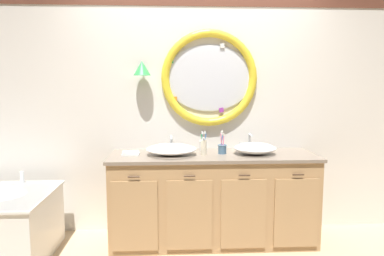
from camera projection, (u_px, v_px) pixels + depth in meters
The scene contains 11 objects.
ground_plane at pixel (202, 252), 3.27m from camera, with size 14.00×14.00×0.00m, color tan.
back_wall_assembly at pixel (198, 103), 3.69m from camera, with size 6.40×0.26×2.60m.
vanity_counter at pixel (213, 197), 3.46m from camera, with size 1.95×0.65×0.85m.
sink_basin_left at pixel (171, 149), 3.36m from camera, with size 0.47×0.47×0.11m.
sink_basin_right at pixel (255, 148), 3.40m from camera, with size 0.40×0.40×0.11m.
faucet_set_left at pixel (171, 144), 3.60m from camera, with size 0.23×0.15×0.15m.
faucet_set_right at pixel (249, 143), 3.64m from camera, with size 0.21×0.14×0.17m.
toothbrush_holder_left at pixel (203, 145), 3.58m from camera, with size 0.08×0.08×0.19m.
toothbrush_holder_right at pixel (222, 148), 3.42m from camera, with size 0.09×0.09×0.22m.
soap_dispenser at pixel (204, 147), 3.36m from camera, with size 0.05×0.06×0.17m.
folded_hand_towel at pixel (131, 153), 3.36m from camera, with size 0.16×0.13×0.03m.
Camera 1 is at (-0.26, -3.09, 1.52)m, focal length 33.67 mm.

